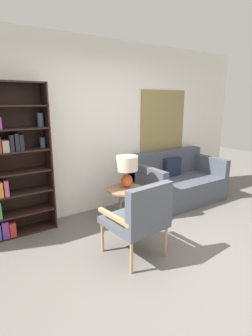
{
  "coord_description": "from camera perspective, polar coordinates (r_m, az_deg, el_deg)",
  "views": [
    {
      "loc": [
        -1.86,
        -1.73,
        1.78
      ],
      "look_at": [
        0.03,
        1.12,
        0.9
      ],
      "focal_mm": 28.0,
      "sensor_mm": 36.0,
      "label": 1
    }
  ],
  "objects": [
    {
      "name": "ground_plane",
      "position": [
        3.1,
        11.82,
        -20.95
      ],
      "size": [
        14.0,
        14.0,
        0.0
      ],
      "primitive_type": "plane",
      "color": "#66605B"
    },
    {
      "name": "wall_back",
      "position": [
        4.23,
        -6.92,
        8.49
      ],
      "size": [
        6.4,
        0.08,
        2.7
      ],
      "color": "white",
      "rests_on": "ground_plane"
    },
    {
      "name": "bookshelf",
      "position": [
        3.7,
        -24.62,
        0.79
      ],
      "size": [
        0.9,
        0.3,
        2.02
      ],
      "color": "black",
      "rests_on": "ground_plane"
    },
    {
      "name": "armchair",
      "position": [
        2.98,
        3.21,
        -10.24
      ],
      "size": [
        0.66,
        0.68,
        0.92
      ],
      "color": "tan",
      "rests_on": "ground_plane"
    },
    {
      "name": "couch",
      "position": [
        4.88,
        10.96,
        -3.19
      ],
      "size": [
        1.61,
        0.91,
        0.88
      ],
      "color": "#474C56",
      "rests_on": "ground_plane"
    },
    {
      "name": "side_table",
      "position": [
        3.88,
        -0.08,
        -5.24
      ],
      "size": [
        0.55,
        0.55,
        0.53
      ],
      "color": "#99704C",
      "rests_on": "ground_plane"
    },
    {
      "name": "table_lamp",
      "position": [
        3.85,
        0.15,
        0.22
      ],
      "size": [
        0.33,
        0.33,
        0.47
      ],
      "color": "#C65128",
      "rests_on": "side_table"
    }
  ]
}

